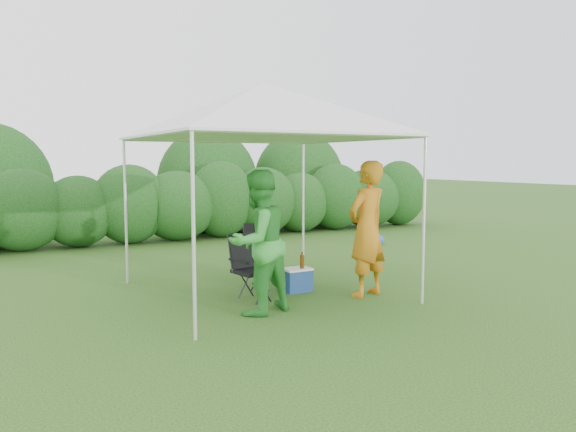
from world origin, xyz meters
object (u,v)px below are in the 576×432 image
chair_left (251,262)px  man (367,229)px  woman (258,242)px  cooler (297,280)px  canopy (263,111)px  chair_right (260,251)px

chair_left → man: man is taller
woman → man: bearing=164.5°
chair_left → cooler: (0.74, 0.08, -0.32)m
woman → chair_left: bearing=-126.0°
chair_left → man: (1.43, -0.59, 0.42)m
canopy → cooler: bearing=-19.1°
chair_left → woman: bearing=-117.7°
woman → cooler: bearing=-160.2°
woman → cooler: size_ratio=4.36×
chair_left → cooler: chair_left is taller
canopy → cooler: canopy is taller
man → cooler: (-0.69, 0.67, -0.74)m
chair_right → woman: 1.47m
chair_right → woman: (-0.64, -1.28, 0.34)m
cooler → man: bearing=-44.5°
man → woman: size_ratio=1.06×
chair_left → man: bearing=-32.4°
chair_right → cooler: chair_right is taller
chair_right → chair_left: size_ratio=1.05×
canopy → cooler: size_ratio=7.94×
canopy → man: 2.09m
chair_right → chair_left: (-0.43, -0.61, -0.02)m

